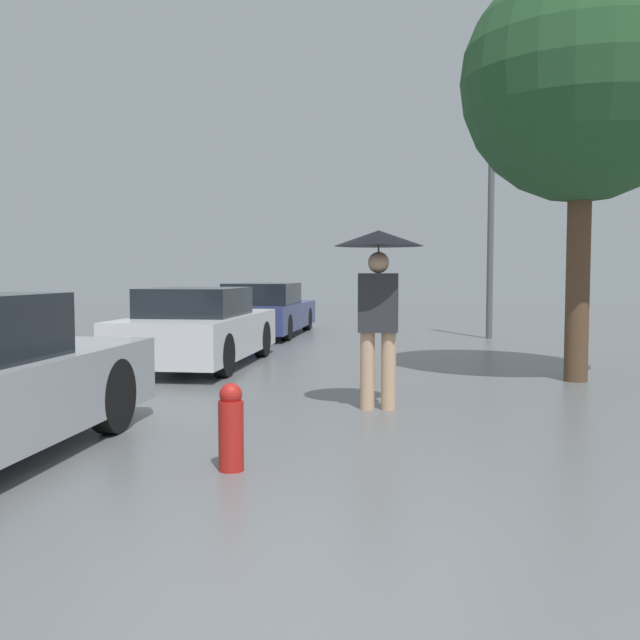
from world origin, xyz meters
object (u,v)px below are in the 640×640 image
parked_car_farthest (265,311)px  tree (583,82)px  fire_hydrant (231,427)px  street_lamp (491,226)px  parked_car_middle (199,329)px  pedestrian (378,275)px

parked_car_farthest → tree: size_ratio=0.83×
tree → fire_hydrant: bearing=-125.4°
parked_car_farthest → street_lamp: size_ratio=1.05×
tree → street_lamp: (-0.54, 6.19, -1.44)m
parked_car_middle → tree: bearing=-9.1°
tree → parked_car_farthest: bearing=131.2°
parked_car_middle → parked_car_farthest: (-0.17, 5.57, -0.01)m
parked_car_middle → parked_car_farthest: 5.57m
tree → parked_car_middle: bearing=170.9°
parked_car_farthest → tree: (5.65, -6.45, 3.36)m
fire_hydrant → parked_car_middle: bearing=109.7°
parked_car_farthest → parked_car_middle: bearing=-88.2°
parked_car_farthest → street_lamp: (5.11, -0.27, 1.91)m
parked_car_farthest → street_lamp: bearing=-3.0°
parked_car_farthest → fire_hydrant: parked_car_farthest is taller
parked_car_farthest → pedestrian: bearing=-70.3°
pedestrian → street_lamp: (1.97, 8.53, 1.05)m
parked_car_middle → fire_hydrant: parked_car_middle is taller
parked_car_farthest → tree: bearing=-48.8°
parked_car_middle → street_lamp: 7.49m
pedestrian → parked_car_middle: bearing=132.6°
pedestrian → tree: 4.24m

